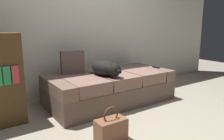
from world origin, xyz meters
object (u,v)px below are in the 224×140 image
object	(u,v)px
tv_remote	(156,67)
throw_pillow	(72,62)
couch	(110,87)
handbag	(111,130)
dog_dark	(106,68)

from	to	relation	value
tv_remote	throw_pillow	world-z (taller)	throw_pillow
couch	tv_remote	distance (m)	0.90
handbag	throw_pillow	bearing A→B (deg)	83.12
throw_pillow	handbag	size ratio (longest dim) A/B	0.90
throw_pillow	handbag	xyz separation A→B (m)	(-0.15, -1.25, -0.51)
throw_pillow	handbag	world-z (taller)	throw_pillow
dog_dark	tv_remote	xyz separation A→B (m)	(1.02, 0.01, -0.10)
couch	throw_pillow	size ratio (longest dim) A/B	5.60
tv_remote	throw_pillow	bearing A→B (deg)	167.92
dog_dark	tv_remote	world-z (taller)	dog_dark
dog_dark	throw_pillow	distance (m)	0.52
dog_dark	throw_pillow	bearing A→B (deg)	130.33
tv_remote	couch	bearing A→B (deg)	175.79
handbag	couch	bearing A→B (deg)	56.64
couch	dog_dark	size ratio (longest dim) A/B	2.94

